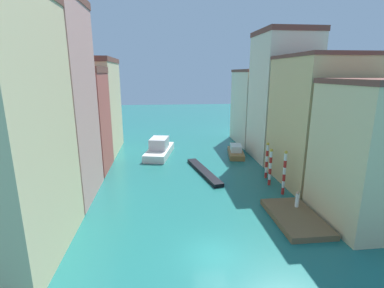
# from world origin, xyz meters

# --- Properties ---
(ground_plane) EXTENTS (154.00, 154.00, 0.00)m
(ground_plane) POSITION_xyz_m (0.00, 24.50, 0.00)
(ground_plane) COLOR #1E6B66
(building_left_1) EXTENTS (7.82, 9.11, 20.19)m
(building_left_1) POSITION_xyz_m (-14.55, 11.71, 10.11)
(building_left_1) COLOR tan
(building_left_1) RESTS_ON ground
(building_left_2) EXTENTS (7.82, 7.44, 13.71)m
(building_left_2) POSITION_xyz_m (-14.55, 20.42, 6.87)
(building_left_2) COLOR #B25147
(building_left_2) RESTS_ON ground
(building_left_3) EXTENTS (7.82, 11.76, 15.27)m
(building_left_3) POSITION_xyz_m (-14.55, 29.96, 7.65)
(building_left_3) COLOR beige
(building_left_3) RESTS_ON ground
(building_right_0) EXTENTS (7.82, 8.15, 12.50)m
(building_right_0) POSITION_xyz_m (14.55, 3.37, 6.26)
(building_right_0) COLOR beige
(building_right_0) RESTS_ON ground
(building_right_1) EXTENTS (7.82, 10.61, 14.96)m
(building_right_1) POSITION_xyz_m (14.55, 13.06, 7.49)
(building_right_1) COLOR #DBB77A
(building_right_1) RESTS_ON ground
(building_right_2) EXTENTS (7.82, 8.66, 18.88)m
(building_right_2) POSITION_xyz_m (14.55, 22.99, 9.45)
(building_right_2) COLOR beige
(building_right_2) RESTS_ON ground
(building_right_3) EXTENTS (7.82, 10.94, 13.56)m
(building_right_3) POSITION_xyz_m (14.55, 33.15, 6.79)
(building_right_3) COLOR beige
(building_right_3) RESTS_ON ground
(waterfront_dock) EXTENTS (4.00, 7.09, 0.52)m
(waterfront_dock) POSITION_xyz_m (8.42, 4.12, 0.26)
(waterfront_dock) COLOR brown
(waterfront_dock) RESTS_ON ground
(person_on_dock) EXTENTS (0.36, 0.36, 1.58)m
(person_on_dock) POSITION_xyz_m (9.26, 5.67, 1.25)
(person_on_dock) COLOR white
(person_on_dock) RESTS_ON waterfront_dock
(mooring_pole_0) EXTENTS (0.35, 0.35, 4.96)m
(mooring_pole_0) POSITION_xyz_m (9.65, 9.67, 2.53)
(mooring_pole_0) COLOR red
(mooring_pole_0) RESTS_ON ground
(mooring_pole_1) EXTENTS (0.37, 0.37, 4.45)m
(mooring_pole_1) POSITION_xyz_m (9.16, 12.39, 2.28)
(mooring_pole_1) COLOR red
(mooring_pole_1) RESTS_ON ground
(mooring_pole_2) EXTENTS (0.37, 0.37, 4.61)m
(mooring_pole_2) POSITION_xyz_m (9.62, 14.70, 2.36)
(mooring_pole_2) COLOR red
(mooring_pole_2) RESTS_ON ground
(vaporetto_white) EXTENTS (5.09, 9.56, 2.87)m
(vaporetto_white) POSITION_xyz_m (-3.84, 26.34, 1.04)
(vaporetto_white) COLOR white
(vaporetto_white) RESTS_ON ground
(gondola_black) EXTENTS (3.37, 10.53, 0.45)m
(gondola_black) POSITION_xyz_m (2.02, 17.26, 0.23)
(gondola_black) COLOR black
(gondola_black) RESTS_ON ground
(motorboat_0) EXTENTS (3.23, 6.38, 1.77)m
(motorboat_0) POSITION_xyz_m (8.35, 24.73, 0.67)
(motorboat_0) COLOR olive
(motorboat_0) RESTS_ON ground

